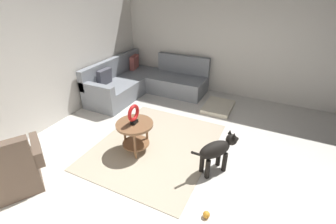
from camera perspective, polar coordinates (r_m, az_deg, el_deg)
The scene contains 11 objects.
ground_plane at distance 3.83m, azimuth 5.27°, elevation -12.81°, with size 6.00×6.00×0.10m, color silver.
wall_back at distance 4.86m, azimuth -28.95°, elevation 11.88°, with size 6.00×0.12×2.70m, color silver.
wall_right at distance 5.83m, azimuth 16.93°, elevation 16.55°, with size 0.12×6.00×2.70m, color silver.
area_rug at distance 4.12m, azimuth -3.10°, elevation -8.17°, with size 2.30×1.90×0.01m, color #BCAD93.
sectional_couch at distance 5.96m, azimuth -5.89°, elevation 7.19°, with size 2.20×2.25×0.88m.
armchair at distance 3.79m, azimuth -33.90°, elevation -11.89°, with size 1.00×0.93×0.88m.
side_table at distance 3.82m, azimuth -8.10°, elevation -4.31°, with size 0.60×0.60×0.54m.
torus_sculpture at distance 3.66m, azimuth -8.41°, elevation -0.46°, with size 0.28×0.08×0.33m.
dog_bed_mat at distance 5.38m, azimuth 12.20°, elevation 1.25°, with size 0.80×0.60×0.09m, color beige.
dog at distance 3.49m, azimuth 11.91°, elevation -9.12°, with size 0.72×0.54×0.63m.
dog_toy_ball at distance 3.11m, azimuth 9.36°, elevation -23.53°, with size 0.09×0.09×0.09m, color orange.
Camera 1 is at (-2.70, -0.93, 2.50)m, focal length 24.91 mm.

